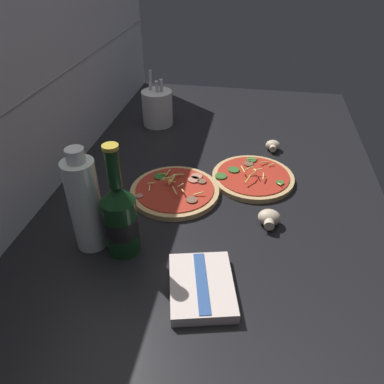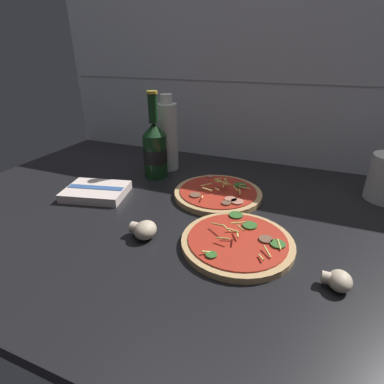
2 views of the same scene
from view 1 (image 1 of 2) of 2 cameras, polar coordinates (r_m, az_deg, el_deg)
The scene contains 10 objects.
counter_slab at distance 107.93cm, azimuth 4.26°, elevation 0.60°, with size 160.00×90.00×2.50cm.
tile_backsplash at distance 108.24cm, azimuth -20.67°, elevation 15.64°, with size 160.00×1.13×60.00cm.
pizza_near at distance 110.02cm, azimuth 9.23°, elevation 2.26°, with size 23.66×23.66×4.25cm.
pizza_far at distance 102.77cm, azimuth -2.62°, elevation 0.15°, with size 24.43×24.43×4.68cm.
beer_bottle at distance 81.81cm, azimuth -10.89°, elevation -3.82°, with size 7.48×7.48×26.63cm.
oil_bottle at distance 83.70cm, azimuth -15.98°, elevation -1.75°, with size 6.94×6.94×24.81cm.
mushroom_left at distance 93.53cm, azimuth 11.69°, elevation -3.93°, with size 5.84×5.56×3.89cm.
mushroom_right at distance 126.38cm, azimuth 12.22°, elevation 6.93°, with size 4.96×4.72×3.30cm.
utensil_crock at distance 140.48cm, azimuth -5.30°, elevation 12.69°, with size 11.02×11.02×19.47cm.
dish_towel at distance 77.28cm, azimuth 1.47°, elevation -14.17°, with size 19.12×16.21×2.56cm.
Camera 1 is at (-88.66, -7.50, 62.34)cm, focal length 35.00 mm.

